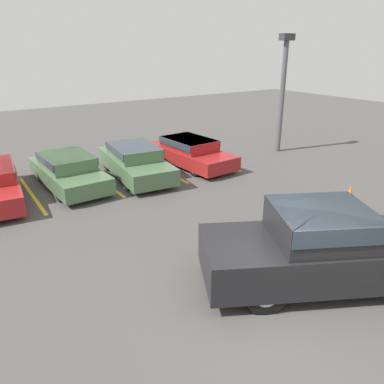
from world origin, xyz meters
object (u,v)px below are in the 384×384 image
(parked_sedan_b, at_px, (68,169))
(parked_sedan_d, at_px, (190,151))
(traffic_cone, at_px, (350,195))
(parked_sedan_c, at_px, (135,160))
(light_post, at_px, (283,86))
(pickup_truck, at_px, (331,247))

(parked_sedan_b, height_order, parked_sedan_d, parked_sedan_b)
(traffic_cone, bearing_deg, parked_sedan_c, 125.98)
(light_post, height_order, traffic_cone, light_post)
(parked_sedan_b, bearing_deg, pickup_truck, 14.89)
(parked_sedan_d, relative_size, traffic_cone, 7.22)
(parked_sedan_b, height_order, parked_sedan_c, parked_sedan_c)
(pickup_truck, bearing_deg, light_post, 77.27)
(parked_sedan_c, bearing_deg, traffic_cone, 41.74)
(light_post, bearing_deg, pickup_truck, -130.17)
(parked_sedan_c, xyz_separation_m, light_post, (7.69, -0.39, 2.48))
(pickup_truck, relative_size, parked_sedan_c, 1.22)
(parked_sedan_c, bearing_deg, parked_sedan_d, 97.27)
(light_post, relative_size, traffic_cone, 8.50)
(pickup_truck, bearing_deg, parked_sedan_b, 134.80)
(pickup_truck, relative_size, parked_sedan_d, 1.25)
(pickup_truck, xyz_separation_m, parked_sedan_b, (-2.94, 9.42, -0.25))
(pickup_truck, xyz_separation_m, parked_sedan_c, (-0.36, 9.07, -0.22))
(parked_sedan_d, xyz_separation_m, light_post, (4.99, -0.46, 2.52))
(traffic_cone, bearing_deg, parked_sedan_d, 107.31)
(parked_sedan_b, xyz_separation_m, traffic_cone, (7.34, -6.90, -0.34))
(parked_sedan_b, xyz_separation_m, parked_sedan_c, (2.58, -0.35, 0.03))
(parked_sedan_c, relative_size, parked_sedan_d, 1.03)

